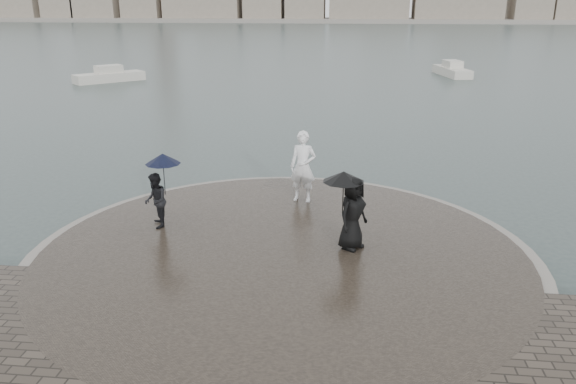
# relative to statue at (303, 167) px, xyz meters

# --- Properties ---
(ground) EXTENTS (400.00, 400.00, 0.00)m
(ground) POSITION_rel_statue_xyz_m (-0.19, -7.21, -1.45)
(ground) COLOR #2B3835
(ground) RESTS_ON ground
(kerb_ring) EXTENTS (12.50, 12.50, 0.32)m
(kerb_ring) POSITION_rel_statue_xyz_m (-0.19, -3.71, -1.29)
(kerb_ring) COLOR gray
(kerb_ring) RESTS_ON ground
(quay_tip) EXTENTS (11.90, 11.90, 0.36)m
(quay_tip) POSITION_rel_statue_xyz_m (-0.19, -3.71, -1.27)
(quay_tip) COLOR #2D261E
(quay_tip) RESTS_ON ground
(statue) EXTENTS (0.88, 0.66, 2.17)m
(statue) POSITION_rel_statue_xyz_m (0.00, 0.00, 0.00)
(statue) COLOR white
(statue) RESTS_ON quay_tip
(visitor_left) EXTENTS (1.12, 1.01, 2.04)m
(visitor_left) POSITION_rel_statue_xyz_m (-3.69, -2.50, -0.01)
(visitor_left) COLOR black
(visitor_left) RESTS_ON quay_tip
(visitor_right) EXTENTS (1.26, 1.15, 1.95)m
(visitor_right) POSITION_rel_statue_xyz_m (1.45, -3.31, 0.03)
(visitor_right) COLOR black
(visitor_right) RESTS_ON quay_tip
(far_skyline) EXTENTS (260.00, 20.00, 37.00)m
(far_skyline) POSITION_rel_statue_xyz_m (-6.48, 153.50, 4.16)
(far_skyline) COLOR gray
(far_skyline) RESTS_ON ground
(boats) EXTENTS (51.04, 12.23, 1.50)m
(boats) POSITION_rel_statue_xyz_m (6.66, 31.29, -1.07)
(boats) COLOR beige
(boats) RESTS_ON ground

